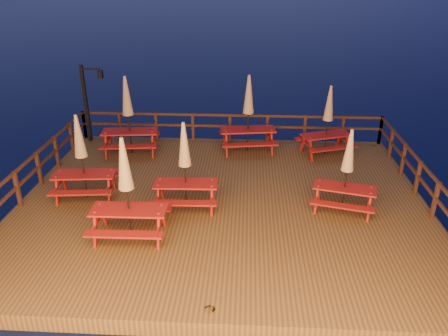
# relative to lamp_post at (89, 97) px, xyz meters

# --- Properties ---
(ground) EXTENTS (500.00, 500.00, 0.00)m
(ground) POSITION_rel_lamp_post_xyz_m (5.39, -4.55, -2.20)
(ground) COLOR black
(ground) RESTS_ON ground
(deck) EXTENTS (12.00, 10.00, 0.40)m
(deck) POSITION_rel_lamp_post_xyz_m (5.39, -4.55, -2.00)
(deck) COLOR #4C3418
(deck) RESTS_ON ground
(deck_piles) EXTENTS (11.44, 9.44, 1.40)m
(deck_piles) POSITION_rel_lamp_post_xyz_m (5.39, -4.55, -2.50)
(deck_piles) COLOR #371D11
(deck_piles) RESTS_ON ground
(railing) EXTENTS (11.80, 9.75, 1.10)m
(railing) POSITION_rel_lamp_post_xyz_m (5.39, -2.77, -1.03)
(railing) COLOR #371D11
(railing) RESTS_ON deck
(lamp_post) EXTENTS (0.85, 0.18, 3.00)m
(lamp_post) POSITION_rel_lamp_post_xyz_m (0.00, 0.00, 0.00)
(lamp_post) COLOR black
(lamp_post) RESTS_ON deck
(picnic_table_0) EXTENTS (1.92, 1.59, 2.72)m
(picnic_table_0) POSITION_rel_lamp_post_xyz_m (3.15, -6.64, -0.38)
(picnic_table_0) COLOR maroon
(picnic_table_0) RESTS_ON deck
(picnic_table_1) EXTENTS (2.23, 1.93, 2.87)m
(picnic_table_1) POSITION_rel_lamp_post_xyz_m (6.10, -0.70, -0.30)
(picnic_table_1) COLOR maroon
(picnic_table_1) RESTS_ON deck
(picnic_table_2) EXTENTS (1.84, 1.53, 2.57)m
(picnic_table_2) POSITION_rel_lamp_post_xyz_m (4.37, -5.03, -0.46)
(picnic_table_2) COLOR maroon
(picnic_table_2) RESTS_ON deck
(picnic_table_3) EXTENTS (2.00, 1.78, 2.43)m
(picnic_table_3) POSITION_rel_lamp_post_xyz_m (8.84, -4.96, -0.53)
(picnic_table_3) COLOR maroon
(picnic_table_3) RESTS_ON deck
(picnic_table_4) EXTENTS (1.94, 1.65, 2.59)m
(picnic_table_4) POSITION_rel_lamp_post_xyz_m (1.29, -4.61, -0.45)
(picnic_table_4) COLOR maroon
(picnic_table_4) RESTS_ON deck
(picnic_table_5) EXTENTS (2.18, 1.99, 2.56)m
(picnic_table_5) POSITION_rel_lamp_post_xyz_m (8.96, -0.86, -0.46)
(picnic_table_5) COLOR maroon
(picnic_table_5) RESTS_ON deck
(picnic_table_6) EXTENTS (2.18, 1.86, 2.88)m
(picnic_table_6) POSITION_rel_lamp_post_xyz_m (1.79, -1.15, -0.30)
(picnic_table_6) COLOR maroon
(picnic_table_6) RESTS_ON deck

